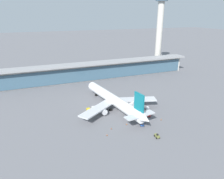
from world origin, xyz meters
TOP-DOWN VIEW (x-y plane):
  - ground_plane at (0.00, 0.00)m, footprint 1200.00×1200.00m
  - airliner_on_stand at (-3.04, 5.08)m, footprint 50.51×66.34m
  - service_truck_near_nose_red at (12.48, -8.23)m, footprint 5.91×8.68m
  - service_truck_under_wing_yellow at (-14.60, 7.05)m, footprint 8.72×2.93m
  - service_truck_mid_apron_blue at (3.01, -18.38)m, footprint 4.39×6.64m
  - service_truck_by_tail_olive at (3.66, -31.00)m, footprint 1.97×3.01m
  - service_truck_on_taxiway_white at (17.52, 14.29)m, footprint 2.03×6.83m
  - terminal_building at (0.00, 65.64)m, footprint 183.60×12.80m
  - control_tower at (81.59, 88.34)m, footprint 12.00×12.00m
  - safety_cone_alpha at (15.13, -17.61)m, footprint 0.62×0.62m
  - safety_cone_bravo at (-13.16, -16.24)m, footprint 0.62×0.62m
  - safety_cone_charlie at (-4.13, -15.10)m, footprint 0.62×0.62m
  - safety_cone_delta at (-17.18, -21.03)m, footprint 0.62×0.62m

SIDE VIEW (x-z plane):
  - ground_plane at x=0.00m, z-range 0.00..0.00m
  - safety_cone_alpha at x=15.13m, z-range -0.03..0.67m
  - safety_cone_bravo at x=-13.16m, z-range -0.03..0.67m
  - safety_cone_charlie at x=-4.13m, z-range -0.03..0.67m
  - safety_cone_delta at x=-17.18m, z-range -0.03..0.67m
  - service_truck_mid_apron_blue at x=3.01m, z-range -0.54..2.16m
  - service_truck_on_taxiway_white at x=17.52m, z-range -0.54..2.16m
  - service_truck_by_tail_olive at x=3.66m, z-range -0.15..1.90m
  - service_truck_near_nose_red at x=12.48m, z-range 0.23..3.18m
  - service_truck_under_wing_yellow at x=-14.60m, z-range 0.23..3.18m
  - airliner_on_stand at x=-3.04m, z-range -3.28..14.43m
  - terminal_building at x=0.00m, z-range 0.27..15.47m
  - control_tower at x=81.59m, z-range 3.41..80.91m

